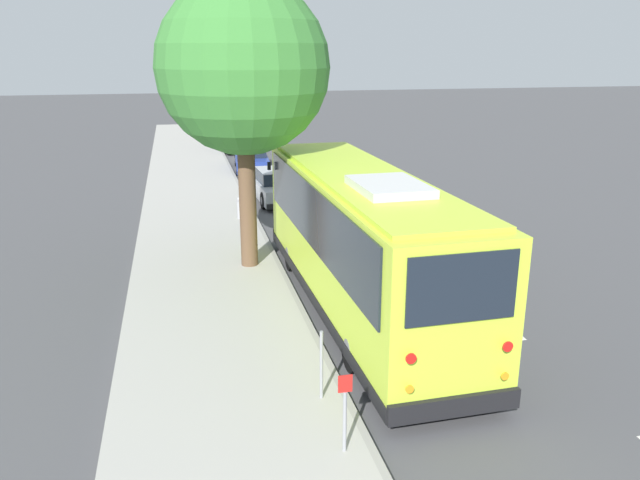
{
  "coord_description": "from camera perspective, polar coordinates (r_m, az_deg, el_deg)",
  "views": [
    {
      "loc": [
        -12.56,
        4.63,
        6.1
      ],
      "look_at": [
        2.59,
        1.14,
        1.3
      ],
      "focal_mm": 35.0,
      "sensor_mm": 36.0,
      "label": 1
    }
  ],
  "objects": [
    {
      "name": "ground_plane",
      "position": [
        14.71,
        6.66,
        -7.47
      ],
      "size": [
        160.0,
        160.0,
        0.0
      ],
      "primitive_type": "plane",
      "color": "#474749"
    },
    {
      "name": "sidewalk_slab",
      "position": [
        13.94,
        -9.51,
        -8.71
      ],
      "size": [
        80.0,
        4.05,
        0.15
      ],
      "primitive_type": "cube",
      "color": "#A3A099",
      "rests_on": "ground"
    },
    {
      "name": "curb_strip",
      "position": [
        14.18,
        -0.96,
        -7.99
      ],
      "size": [
        80.0,
        0.14,
        0.15
      ],
      "primitive_type": "cube",
      "color": "gray",
      "rests_on": "ground"
    },
    {
      "name": "shuttle_bus",
      "position": [
        14.76,
        3.67,
        0.52
      ],
      "size": [
        10.72,
        2.77,
        3.51
      ],
      "rotation": [
        0.0,
        0.0,
        0.02
      ],
      "color": "#BCDB38",
      "rests_on": "ground"
    },
    {
      "name": "parked_sedan_silver",
      "position": [
        26.05,
        -3.99,
        4.97
      ],
      "size": [
        4.34,
        1.97,
        1.32
      ],
      "rotation": [
        0.0,
        0.0,
        0.06
      ],
      "color": "#A8AAAF",
      "rests_on": "ground"
    },
    {
      "name": "parked_sedan_blue",
      "position": [
        32.77,
        -6.29,
        7.39
      ],
      "size": [
        4.41,
        1.93,
        1.29
      ],
      "rotation": [
        0.0,
        0.0,
        -0.07
      ],
      "color": "navy",
      "rests_on": "ground"
    },
    {
      "name": "parked_sedan_navy",
      "position": [
        39.59,
        -7.81,
        8.99
      ],
      "size": [
        4.64,
        1.83,
        1.26
      ],
      "rotation": [
        0.0,
        0.0,
        0.05
      ],
      "color": "#19234C",
      "rests_on": "ground"
    },
    {
      "name": "parked_sedan_maroon",
      "position": [
        45.8,
        -8.48,
        10.06
      ],
      "size": [
        4.48,
        1.96,
        1.27
      ],
      "rotation": [
        0.0,
        0.0,
        -0.08
      ],
      "color": "maroon",
      "rests_on": "ground"
    },
    {
      "name": "street_tree",
      "position": [
        17.14,
        -7.14,
        16.39
      ],
      "size": [
        4.58,
        4.58,
        8.44
      ],
      "color": "brown",
      "rests_on": "sidewalk_slab"
    },
    {
      "name": "sign_post_near",
      "position": [
        9.79,
        2.29,
        -15.46
      ],
      "size": [
        0.06,
        0.22,
        1.3
      ],
      "color": "gray",
      "rests_on": "sidewalk_slab"
    },
    {
      "name": "sign_post_far",
      "position": [
        11.11,
        0.13,
        -11.35
      ],
      "size": [
        0.06,
        0.06,
        1.29
      ],
      "color": "gray",
      "rests_on": "sidewalk_slab"
    },
    {
      "name": "fire_hydrant",
      "position": [
        22.84,
        -7.34,
        2.96
      ],
      "size": [
        0.22,
        0.22,
        0.81
      ],
      "color": "#99999E",
      "rests_on": "sidewalk_slab"
    },
    {
      "name": "lane_stripe_mid",
      "position": [
        15.4,
        15.89,
        -6.86
      ],
      "size": [
        2.4,
        0.14,
        0.01
      ],
      "primitive_type": "cube",
      "color": "silver",
      "rests_on": "ground"
    },
    {
      "name": "lane_stripe_ahead",
      "position": [
        20.49,
        7.97,
        -0.32
      ],
      "size": [
        2.4,
        0.14,
        0.01
      ],
      "primitive_type": "cube",
      "color": "silver",
      "rests_on": "ground"
    }
  ]
}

